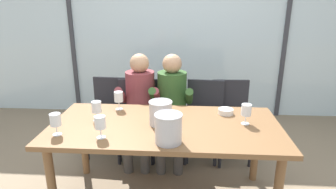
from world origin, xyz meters
TOP-DOWN VIEW (x-y plane):
  - ground at (0.00, 1.00)m, footprint 14.00×14.00m
  - window_glass_panel at (0.00, 2.18)m, footprint 7.13×0.03m
  - window_mullion_left at (-1.60, 2.16)m, footprint 0.06×0.06m
  - window_mullion_right at (1.60, 2.16)m, footprint 0.06×0.06m
  - hillside_vineyard at (0.00, 5.98)m, footprint 13.13×2.40m
  - dining_table at (0.00, 0.00)m, footprint 1.93×0.93m
  - chair_near_curtain at (-0.73, 0.89)m, footprint 0.47×0.47m
  - chair_left_of_center at (-0.40, 0.85)m, footprint 0.48×0.48m
  - chair_center at (-0.04, 0.87)m, footprint 0.50×0.50m
  - chair_right_of_center at (0.38, 0.85)m, footprint 0.48×0.48m
  - chair_near_window_right at (0.68, 0.88)m, footprint 0.45×0.45m
  - person_maroon_top at (-0.34, 0.74)m, footprint 0.47×0.61m
  - person_olive_shirt at (0.01, 0.74)m, footprint 0.46×0.61m
  - ice_bucket_primary at (-0.04, 0.00)m, footprint 0.20×0.20m
  - ice_bucket_secondary at (0.05, -0.32)m, footprint 0.21×0.21m
  - tasting_bowl at (0.54, 0.27)m, footprint 0.14×0.14m
  - wine_glass_by_left_taster at (0.67, 0.05)m, footprint 0.08×0.08m
  - wine_glass_near_bucket at (-0.59, 0.04)m, footprint 0.08×0.08m
  - wine_glass_center_pour at (-0.82, -0.26)m, footprint 0.08×0.08m
  - wine_glass_by_right_taster at (-0.47, -0.28)m, footprint 0.08×0.08m
  - wine_glass_spare_empty at (-0.47, 0.32)m, footprint 0.08×0.08m

SIDE VIEW (x-z plane):
  - ground at x=0.00m, z-range 0.00..0.00m
  - chair_near_curtain at x=-0.73m, z-range 0.07..0.95m
  - chair_left_of_center at x=-0.40m, z-range 0.07..0.95m
  - chair_center at x=-0.04m, z-range 0.07..0.95m
  - chair_right_of_center at x=0.38m, z-range 0.07..0.95m
  - chair_near_window_right at x=0.68m, z-range 0.07..0.95m
  - dining_table at x=0.00m, z-range 0.29..1.03m
  - person_maroon_top at x=-0.34m, z-range 0.09..1.28m
  - person_olive_shirt at x=0.01m, z-range 0.09..1.28m
  - tasting_bowl at x=0.54m, z-range 0.74..0.79m
  - hillside_vineyard at x=0.00m, z-range 0.00..1.54m
  - ice_bucket_primary at x=-0.04m, z-range 0.75..0.95m
  - ice_bucket_secondary at x=0.05m, z-range 0.75..0.97m
  - wine_glass_by_left_taster at x=0.67m, z-range 0.77..0.95m
  - wine_glass_near_bucket at x=-0.59m, z-range 0.77..0.95m
  - wine_glass_center_pour at x=-0.82m, z-range 0.77..0.95m
  - wine_glass_by_right_taster at x=-0.47m, z-range 0.77..0.95m
  - wine_glass_spare_empty at x=-0.47m, z-range 0.78..0.95m
  - window_glass_panel at x=0.00m, z-range 0.00..2.60m
  - window_mullion_left at x=-1.60m, z-range 0.00..2.60m
  - window_mullion_right at x=1.60m, z-range 0.00..2.60m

